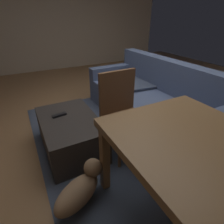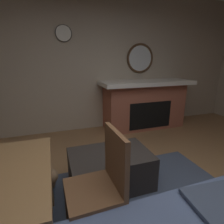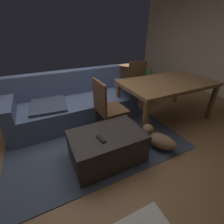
{
  "view_description": "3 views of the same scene",
  "coord_description": "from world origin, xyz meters",
  "px_view_note": "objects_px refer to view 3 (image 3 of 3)",
  "views": [
    {
      "loc": [
        1.89,
        -1.27,
        1.46
      ],
      "look_at": [
        0.5,
        -0.55,
        0.61
      ],
      "focal_mm": 29.2,
      "sensor_mm": 36.0,
      "label": 1
    },
    {
      "loc": [
        0.69,
        0.87,
        1.46
      ],
      "look_at": [
        0.04,
        -1.03,
        0.88
      ],
      "focal_mm": 28.7,
      "sensor_mm": 36.0,
      "label": 2
    },
    {
      "loc": [
        -0.53,
        -2.35,
        1.61
      ],
      "look_at": [
        0.35,
        -0.54,
        0.5
      ],
      "focal_mm": 24.91,
      "sensor_mm": 36.0,
      "label": 3
    }
  ],
  "objects_px": {
    "couch": "(74,104)",
    "dining_chair_west": "(106,105)",
    "dining_chair_north": "(139,80)",
    "small_dog": "(158,139)",
    "dining_table": "(167,85)",
    "potted_plant": "(148,75)",
    "ottoman_coffee_table": "(107,146)",
    "tv_remote": "(101,139)"
  },
  "relations": [
    {
      "from": "dining_table",
      "to": "dining_chair_west",
      "type": "distance_m",
      "value": 1.24
    },
    {
      "from": "potted_plant",
      "to": "dining_chair_west",
      "type": "bearing_deg",
      "value": -140.82
    },
    {
      "from": "couch",
      "to": "dining_table",
      "type": "relative_size",
      "value": 1.34
    },
    {
      "from": "couch",
      "to": "small_dog",
      "type": "distance_m",
      "value": 1.67
    },
    {
      "from": "tv_remote",
      "to": "potted_plant",
      "type": "distance_m",
      "value": 3.54
    },
    {
      "from": "potted_plant",
      "to": "ottoman_coffee_table",
      "type": "bearing_deg",
      "value": -136.21
    },
    {
      "from": "small_dog",
      "to": "couch",
      "type": "bearing_deg",
      "value": 121.78
    },
    {
      "from": "tv_remote",
      "to": "dining_chair_north",
      "type": "relative_size",
      "value": 0.17
    },
    {
      "from": "small_dog",
      "to": "tv_remote",
      "type": "bearing_deg",
      "value": 175.64
    },
    {
      "from": "dining_chair_west",
      "to": "potted_plant",
      "type": "xyz_separation_m",
      "value": [
        2.22,
        1.81,
        -0.24
      ]
    },
    {
      "from": "dining_chair_north",
      "to": "dining_chair_west",
      "type": "relative_size",
      "value": 1.0
    },
    {
      "from": "potted_plant",
      "to": "small_dog",
      "type": "bearing_deg",
      "value": -124.28
    },
    {
      "from": "couch",
      "to": "potted_plant",
      "type": "relative_size",
      "value": 4.49
    },
    {
      "from": "tv_remote",
      "to": "dining_chair_west",
      "type": "bearing_deg",
      "value": 52.06
    },
    {
      "from": "dining_chair_west",
      "to": "dining_chair_north",
      "type": "bearing_deg",
      "value": 35.69
    },
    {
      "from": "dining_chair_west",
      "to": "small_dog",
      "type": "bearing_deg",
      "value": -53.44
    },
    {
      "from": "couch",
      "to": "small_dog",
      "type": "xyz_separation_m",
      "value": [
        0.88,
        -1.42,
        -0.13
      ]
    },
    {
      "from": "dining_table",
      "to": "dining_chair_north",
      "type": "bearing_deg",
      "value": 89.42
    },
    {
      "from": "couch",
      "to": "dining_chair_west",
      "type": "distance_m",
      "value": 0.84
    },
    {
      "from": "couch",
      "to": "dining_table",
      "type": "xyz_separation_m",
      "value": [
        1.59,
        -0.72,
        0.36
      ]
    },
    {
      "from": "tv_remote",
      "to": "small_dog",
      "type": "relative_size",
      "value": 0.31
    },
    {
      "from": "couch",
      "to": "dining_table",
      "type": "bearing_deg",
      "value": -24.39
    },
    {
      "from": "dining_table",
      "to": "small_dog",
      "type": "relative_size",
      "value": 3.23
    },
    {
      "from": "couch",
      "to": "dining_chair_north",
      "type": "height_order",
      "value": "dining_chair_north"
    },
    {
      "from": "dining_chair_north",
      "to": "potted_plant",
      "type": "relative_size",
      "value": 1.86
    },
    {
      "from": "dining_chair_north",
      "to": "dining_chair_west",
      "type": "bearing_deg",
      "value": -144.31
    },
    {
      "from": "tv_remote",
      "to": "dining_chair_north",
      "type": "distance_m",
      "value": 2.2
    },
    {
      "from": "dining_table",
      "to": "dining_chair_north",
      "type": "xyz_separation_m",
      "value": [
        0.01,
        0.89,
        -0.14
      ]
    },
    {
      "from": "couch",
      "to": "ottoman_coffee_table",
      "type": "relative_size",
      "value": 2.4
    },
    {
      "from": "ottoman_coffee_table",
      "to": "potted_plant",
      "type": "bearing_deg",
      "value": 43.79
    },
    {
      "from": "potted_plant",
      "to": "dining_table",
      "type": "bearing_deg",
      "value": -118.71
    },
    {
      "from": "ottoman_coffee_table",
      "to": "small_dog",
      "type": "bearing_deg",
      "value": -10.92
    },
    {
      "from": "couch",
      "to": "dining_table",
      "type": "distance_m",
      "value": 1.79
    },
    {
      "from": "dining_chair_west",
      "to": "potted_plant",
      "type": "distance_m",
      "value": 2.87
    },
    {
      "from": "dining_table",
      "to": "dining_chair_north",
      "type": "distance_m",
      "value": 0.9
    },
    {
      "from": "ottoman_coffee_table",
      "to": "tv_remote",
      "type": "distance_m",
      "value": 0.26
    },
    {
      "from": "tv_remote",
      "to": "potted_plant",
      "type": "height_order",
      "value": "potted_plant"
    },
    {
      "from": "couch",
      "to": "dining_chair_north",
      "type": "xyz_separation_m",
      "value": [
        1.6,
        0.16,
        0.22
      ]
    },
    {
      "from": "dining_table",
      "to": "dining_chair_west",
      "type": "xyz_separation_m",
      "value": [
        -1.23,
        -0.0,
        -0.14
      ]
    },
    {
      "from": "couch",
      "to": "ottoman_coffee_table",
      "type": "distance_m",
      "value": 1.28
    },
    {
      "from": "potted_plant",
      "to": "small_dog",
      "type": "distance_m",
      "value": 3.02
    },
    {
      "from": "ottoman_coffee_table",
      "to": "potted_plant",
      "type": "relative_size",
      "value": 1.87
    }
  ]
}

